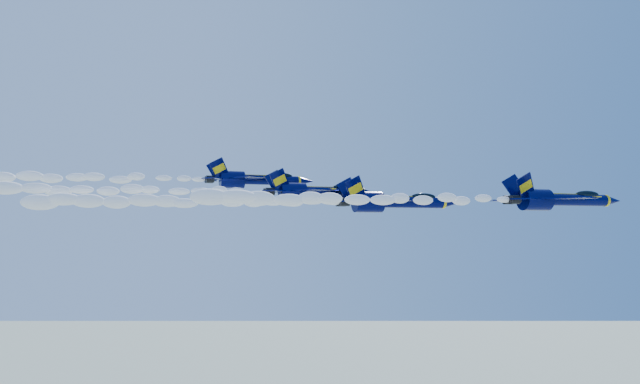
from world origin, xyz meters
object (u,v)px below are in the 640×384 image
object	(u,v)px
jet_lead	(558,199)
jet_second	(393,201)
jet_fourth	(254,179)
jet_third	(315,192)

from	to	relation	value
jet_lead	jet_second	bearing A→B (deg)	140.50
jet_fourth	jet_third	bearing A→B (deg)	-47.71
jet_third	jet_fourth	size ratio (longest dim) A/B	1.02
jet_third	jet_second	bearing A→B (deg)	-15.95
jet_lead	jet_third	world-z (taller)	jet_third
jet_lead	jet_second	distance (m)	20.89
jet_second	jet_third	distance (m)	10.54
jet_third	jet_lead	bearing A→B (deg)	-31.69
jet_lead	jet_third	size ratio (longest dim) A/B	1.07
jet_second	jet_fourth	distance (m)	19.96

